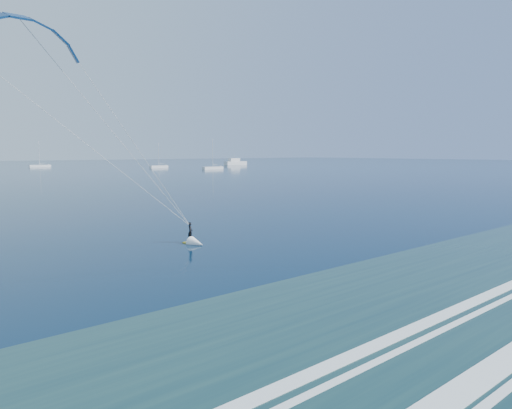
{
  "coord_description": "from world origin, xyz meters",
  "views": [
    {
      "loc": [
        -23.89,
        -1.21,
        7.97
      ],
      "look_at": [
        -0.95,
        26.56,
        3.8
      ],
      "focal_mm": 32.0,
      "sensor_mm": 36.0,
      "label": 1
    }
  ],
  "objects": [
    {
      "name": "sailboat_5",
      "position": [
        83.19,
        204.08,
        0.69
      ],
      "size": [
        9.07,
        2.4,
        12.33
      ],
      "color": "white",
      "rests_on": "ground"
    },
    {
      "name": "sailboat_6",
      "position": [
        93.84,
        172.33,
        0.69
      ],
      "size": [
        10.26,
        2.4,
        13.69
      ],
      "color": "white",
      "rests_on": "ground"
    },
    {
      "name": "sailboat_4",
      "position": [
        40.56,
        253.19,
        0.69
      ],
      "size": [
        10.14,
        2.4,
        13.59
      ],
      "color": "white",
      "rests_on": "ground"
    },
    {
      "name": "kitesurfer_rig",
      "position": [
        -10.36,
        31.02,
        8.95
      ],
      "size": [
        20.14,
        6.07,
        17.34
      ],
      "color": "yellow",
      "rests_on": "ground"
    },
    {
      "name": "motor_yacht",
      "position": [
        143.38,
        221.19,
        1.6
      ],
      "size": [
        14.66,
        3.91,
        6.1
      ],
      "color": "white",
      "rests_on": "ground"
    }
  ]
}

